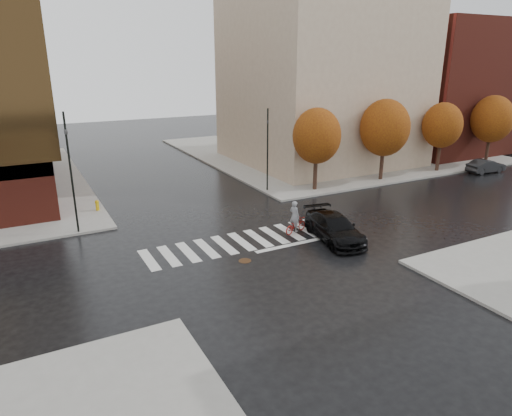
{
  "coord_description": "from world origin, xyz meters",
  "views": [
    {
      "loc": [
        -10.85,
        -21.8,
        10.21
      ],
      "look_at": [
        0.86,
        0.29,
        2.0
      ],
      "focal_mm": 32.0,
      "sensor_mm": 36.0,
      "label": 1
    }
  ],
  "objects_px": {
    "sedan": "(334,228)",
    "traffic_light_nw": "(70,166)",
    "traffic_light_ne": "(268,146)",
    "parked_car": "(486,166)",
    "cyclist": "(295,222)",
    "fire_hydrant": "(97,205)"
  },
  "relations": [
    {
      "from": "cyclist",
      "to": "fire_hydrant",
      "type": "xyz_separation_m",
      "value": [
        -10.05,
        9.75,
        -0.14
      ]
    },
    {
      "from": "traffic_light_ne",
      "to": "parked_car",
      "type": "height_order",
      "value": "traffic_light_ne"
    },
    {
      "from": "cyclist",
      "to": "traffic_light_nw",
      "type": "bearing_deg",
      "value": 44.74
    },
    {
      "from": "traffic_light_ne",
      "to": "cyclist",
      "type": "bearing_deg",
      "value": 87.99
    },
    {
      "from": "sedan",
      "to": "traffic_light_ne",
      "type": "relative_size",
      "value": 0.8
    },
    {
      "from": "fire_hydrant",
      "to": "parked_car",
      "type": "xyz_separation_m",
      "value": [
        34.23,
        -5.0,
        0.08
      ]
    },
    {
      "from": "sedan",
      "to": "parked_car",
      "type": "relative_size",
      "value": 1.33
    },
    {
      "from": "sedan",
      "to": "traffic_light_ne",
      "type": "xyz_separation_m",
      "value": [
        1.53,
        10.8,
        2.99
      ]
    },
    {
      "from": "traffic_light_nw",
      "to": "traffic_light_ne",
      "type": "relative_size",
      "value": 1.12
    },
    {
      "from": "sedan",
      "to": "traffic_light_nw",
      "type": "height_order",
      "value": "traffic_light_nw"
    },
    {
      "from": "traffic_light_nw",
      "to": "fire_hydrant",
      "type": "relative_size",
      "value": 9.81
    },
    {
      "from": "sedan",
      "to": "traffic_light_nw",
      "type": "distance_m",
      "value": 15.9
    },
    {
      "from": "traffic_light_nw",
      "to": "traffic_light_ne",
      "type": "height_order",
      "value": "traffic_light_nw"
    },
    {
      "from": "sedan",
      "to": "fire_hydrant",
      "type": "xyz_separation_m",
      "value": [
        -11.46,
        11.8,
        -0.2
      ]
    },
    {
      "from": "cyclist",
      "to": "sedan",
      "type": "bearing_deg",
      "value": -163.65
    },
    {
      "from": "cyclist",
      "to": "parked_car",
      "type": "distance_m",
      "value": 24.64
    },
    {
      "from": "fire_hydrant",
      "to": "parked_car",
      "type": "height_order",
      "value": "parked_car"
    },
    {
      "from": "sedan",
      "to": "traffic_light_nw",
      "type": "xyz_separation_m",
      "value": [
        -13.22,
        8.1,
        3.51
      ]
    },
    {
      "from": "cyclist",
      "to": "parked_car",
      "type": "relative_size",
      "value": 0.53
    },
    {
      "from": "sedan",
      "to": "parked_car",
      "type": "height_order",
      "value": "sedan"
    },
    {
      "from": "traffic_light_ne",
      "to": "parked_car",
      "type": "bearing_deg",
      "value": -174.1
    },
    {
      "from": "traffic_light_nw",
      "to": "parked_car",
      "type": "xyz_separation_m",
      "value": [
        35.99,
        -1.3,
        -3.62
      ]
    }
  ]
}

